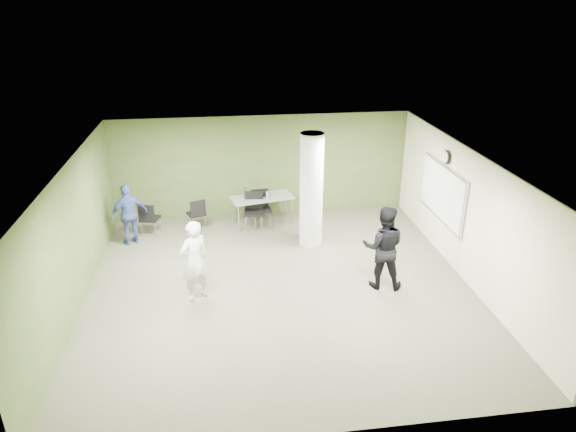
{
  "coord_description": "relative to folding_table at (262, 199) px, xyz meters",
  "views": [
    {
      "loc": [
        -1.12,
        -9.31,
        5.74
      ],
      "look_at": [
        0.3,
        1.0,
        1.2
      ],
      "focal_mm": 32.0,
      "sensor_mm": 36.0,
      "label": 1
    }
  ],
  "objects": [
    {
      "name": "folding_table",
      "position": [
        0.0,
        0.0,
        0.0
      ],
      "size": [
        1.73,
        1.03,
        1.02
      ],
      "rotation": [
        0.0,
        0.0,
        0.21
      ],
      "color": "gray",
      "rests_on": "floor"
    },
    {
      "name": "wall_right_cream",
      "position": [
        4.08,
        -3.34,
        0.68
      ],
      "size": [
        0.02,
        8.0,
        2.8
      ],
      "primitive_type": "cube",
      "color": "beige",
      "rests_on": "floor"
    },
    {
      "name": "chair_back_left",
      "position": [
        -2.93,
        -0.34,
        -0.21
      ],
      "size": [
        0.53,
        0.53,
        0.88
      ],
      "rotation": [
        0.0,
        0.0,
        2.89
      ],
      "color": "black",
      "rests_on": "floor"
    },
    {
      "name": "chair_table_left",
      "position": [
        -0.24,
        -0.27,
        -0.14
      ],
      "size": [
        0.55,
        0.55,
        0.99
      ],
      "rotation": [
        0.0,
        0.0,
        -0.12
      ],
      "color": "black",
      "rests_on": "floor"
    },
    {
      "name": "chair_table_right",
      "position": [
        -0.04,
        -0.11,
        -0.15
      ],
      "size": [
        0.52,
        0.52,
        0.98
      ],
      "rotation": [
        0.0,
        0.0,
        0.08
      ],
      "color": "black",
      "rests_on": "floor"
    },
    {
      "name": "wastebasket",
      "position": [
        -1.79,
        -0.44,
        -0.58
      ],
      "size": [
        0.24,
        0.24,
        0.27
      ],
      "primitive_type": "cylinder",
      "color": "#4C4C4C",
      "rests_on": "floor"
    },
    {
      "name": "wall_back",
      "position": [
        0.08,
        0.66,
        0.68
      ],
      "size": [
        8.0,
        2.8,
        0.02
      ],
      "primitive_type": "cube",
      "rotation": [
        1.57,
        0.0,
        0.0
      ],
      "color": "#405729",
      "rests_on": "floor"
    },
    {
      "name": "man_black",
      "position": [
        2.2,
        -3.55,
        0.19
      ],
      "size": [
        1.03,
        0.9,
        1.82
      ],
      "primitive_type": "imported",
      "rotation": [
        0.0,
        0.0,
        2.87
      ],
      "color": "black",
      "rests_on": "floor"
    },
    {
      "name": "chair_back_right",
      "position": [
        -1.72,
        -0.15,
        -0.23
      ],
      "size": [
        0.55,
        0.55,
        0.85
      ],
      "rotation": [
        0.0,
        0.0,
        3.51
      ],
      "color": "black",
      "rests_on": "floor"
    },
    {
      "name": "ceiling",
      "position": [
        0.08,
        -3.34,
        2.08
      ],
      "size": [
        8.0,
        8.0,
        0.0
      ],
      "primitive_type": "plane",
      "rotation": [
        3.14,
        0.0,
        0.0
      ],
      "color": "white",
      "rests_on": "wall_back"
    },
    {
      "name": "wall_clock",
      "position": [
        4.0,
        -2.14,
        1.63
      ],
      "size": [
        0.06,
        0.32,
        0.32
      ],
      "color": "black",
      "rests_on": "wall_right_cream"
    },
    {
      "name": "man_blue",
      "position": [
        -3.32,
        -0.74,
        0.05
      ],
      "size": [
        0.98,
        0.72,
        1.54
      ],
      "primitive_type": "imported",
      "rotation": [
        0.0,
        0.0,
        3.58
      ],
      "color": "#3B4E94",
      "rests_on": "floor"
    },
    {
      "name": "column",
      "position": [
        1.08,
        -1.34,
        0.68
      ],
      "size": [
        0.56,
        0.56,
        2.8
      ],
      "primitive_type": "cylinder",
      "color": "silver",
      "rests_on": "floor"
    },
    {
      "name": "wall_left",
      "position": [
        -3.92,
        -3.34,
        0.68
      ],
      "size": [
        0.02,
        8.0,
        2.8
      ],
      "primitive_type": "cube",
      "color": "#405729",
      "rests_on": "floor"
    },
    {
      "name": "woman_white",
      "position": [
        -1.66,
        -3.52,
        0.14
      ],
      "size": [
        0.75,
        0.69,
        1.72
      ],
      "primitive_type": "imported",
      "rotation": [
        0.0,
        0.0,
        3.75
      ],
      "color": "silver",
      "rests_on": "floor"
    },
    {
      "name": "floor",
      "position": [
        0.08,
        -3.34,
        -0.72
      ],
      "size": [
        8.0,
        8.0,
        0.0
      ],
      "primitive_type": "plane",
      "color": "#545342",
      "rests_on": "ground"
    },
    {
      "name": "whiteboard",
      "position": [
        4.0,
        -2.14,
        0.78
      ],
      "size": [
        0.05,
        2.3,
        1.3
      ],
      "color": "silver",
      "rests_on": "wall_right_cream"
    }
  ]
}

